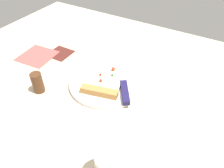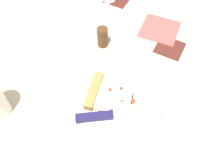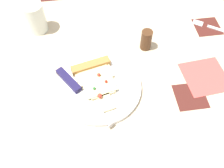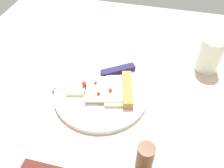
# 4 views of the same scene
# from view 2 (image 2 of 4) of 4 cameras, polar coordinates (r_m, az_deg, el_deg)

# --- Properties ---
(ground_plane) EXTENTS (1.19, 1.19, 0.03)m
(ground_plane) POSITION_cam_2_polar(r_m,az_deg,el_deg) (0.76, -2.96, 2.23)
(ground_plane) COLOR #C6B293
(ground_plane) RESTS_ON ground
(plate) EXTENTS (0.25, 0.25, 0.01)m
(plate) POSITION_cam_2_polar(r_m,az_deg,el_deg) (0.68, 1.35, -3.56)
(plate) COLOR silver
(plate) RESTS_ON ground_plane
(pizza_slice) EXTENTS (0.19, 0.13, 0.03)m
(pizza_slice) POSITION_cam_2_polar(r_m,az_deg,el_deg) (0.67, -0.76, -2.48)
(pizza_slice) COLOR beige
(pizza_slice) RESTS_ON plate
(knife) EXTENTS (0.21, 0.15, 0.02)m
(knife) POSITION_cam_2_polar(r_m,az_deg,el_deg) (0.64, -0.17, -7.53)
(knife) COLOR silver
(knife) RESTS_ON plate
(pepper_shaker) EXTENTS (0.04, 0.04, 0.07)m
(pepper_shaker) POSITION_cam_2_polar(r_m,az_deg,el_deg) (0.79, -2.28, 11.18)
(pepper_shaker) COLOR #4C2D19
(pepper_shaker) RESTS_ON ground_plane
(napkin) EXTENTS (0.14, 0.14, 0.00)m
(napkin) POSITION_cam_2_polar(r_m,az_deg,el_deg) (0.89, 11.38, 12.83)
(napkin) COLOR #E54C47
(napkin) RESTS_ON ground_plane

